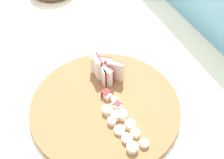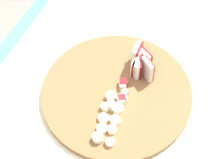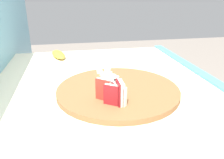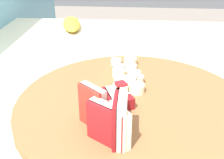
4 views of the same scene
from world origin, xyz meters
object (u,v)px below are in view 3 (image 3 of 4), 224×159
(apple_dice_pile, at_px, (112,83))
(banana_slice_rows, at_px, (109,77))
(apple_wedge_fan, at_px, (114,92))
(cutting_board, at_px, (118,90))
(banana_peel, at_px, (58,54))

(apple_dice_pile, bearing_deg, banana_slice_rows, -0.71)
(apple_wedge_fan, xyz_separation_m, banana_slice_rows, (0.18, -0.02, -0.02))
(apple_wedge_fan, bearing_deg, apple_dice_pile, -8.72)
(banana_slice_rows, bearing_deg, cutting_board, -169.79)
(apple_wedge_fan, height_order, banana_slice_rows, apple_wedge_fan)
(apple_wedge_fan, bearing_deg, banana_slice_rows, -5.67)
(apple_dice_pile, relative_size, banana_peel, 0.64)
(apple_wedge_fan, relative_size, apple_dice_pile, 0.81)
(banana_peel, bearing_deg, apple_wedge_fan, -162.62)
(cutting_board, height_order, banana_peel, banana_peel)
(banana_slice_rows, bearing_deg, banana_peel, 26.74)
(apple_dice_pile, bearing_deg, cutting_board, -136.37)
(cutting_board, xyz_separation_m, apple_wedge_fan, (-0.09, 0.03, 0.04))
(cutting_board, relative_size, apple_dice_pile, 3.90)
(cutting_board, relative_size, banana_peel, 2.50)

